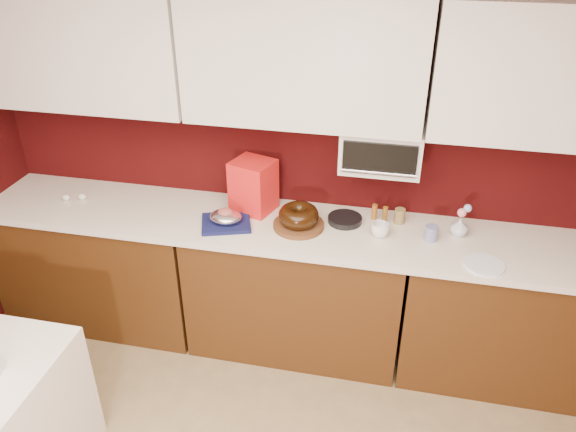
% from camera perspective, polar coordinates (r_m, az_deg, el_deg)
% --- Properties ---
extents(wall_back, '(4.00, 0.02, 2.50)m').
position_cam_1_polar(wall_back, '(3.46, 1.99, 6.58)').
color(wall_back, '#360707').
rests_on(wall_back, floor).
extents(base_cabinet_left, '(1.31, 0.58, 0.86)m').
position_cam_1_polar(base_cabinet_left, '(4.04, -18.10, -4.62)').
color(base_cabinet_left, '#45260D').
rests_on(base_cabinet_left, floor).
extents(base_cabinet_center, '(1.31, 0.58, 0.86)m').
position_cam_1_polar(base_cabinet_center, '(3.61, 0.86, -7.41)').
color(base_cabinet_center, '#45260D').
rests_on(base_cabinet_center, floor).
extents(base_cabinet_right, '(1.31, 0.58, 0.86)m').
position_cam_1_polar(base_cabinet_right, '(3.65, 22.14, -9.56)').
color(base_cabinet_right, '#45260D').
rests_on(base_cabinet_right, floor).
extents(countertop, '(4.00, 0.62, 0.04)m').
position_cam_1_polar(countertop, '(3.36, 0.92, -1.30)').
color(countertop, silver).
rests_on(countertop, base_cabinet_center).
extents(upper_cabinet_left, '(1.31, 0.33, 0.70)m').
position_cam_1_polar(upper_cabinet_left, '(3.59, -20.64, 15.76)').
color(upper_cabinet_left, white).
rests_on(upper_cabinet_left, wall_back).
extents(upper_cabinet_center, '(1.31, 0.33, 0.70)m').
position_cam_1_polar(upper_cabinet_center, '(3.11, 1.61, 15.59)').
color(upper_cabinet_center, white).
rests_on(upper_cabinet_center, wall_back).
extents(upper_cabinet_right, '(1.31, 0.33, 0.70)m').
position_cam_1_polar(upper_cabinet_right, '(3.16, 26.79, 12.71)').
color(upper_cabinet_right, white).
rests_on(upper_cabinet_right, wall_back).
extents(toaster_oven, '(0.45, 0.30, 0.25)m').
position_cam_1_polar(toaster_oven, '(3.23, 9.48, 6.86)').
color(toaster_oven, white).
rests_on(toaster_oven, upper_cabinet_center).
extents(toaster_oven_door, '(0.40, 0.02, 0.18)m').
position_cam_1_polar(toaster_oven_door, '(3.08, 9.27, 5.73)').
color(toaster_oven_door, black).
rests_on(toaster_oven_door, toaster_oven).
extents(toaster_oven_handle, '(0.42, 0.02, 0.02)m').
position_cam_1_polar(toaster_oven_handle, '(3.10, 9.14, 4.35)').
color(toaster_oven_handle, silver).
rests_on(toaster_oven_handle, toaster_oven).
extents(cake_base, '(0.37, 0.37, 0.03)m').
position_cam_1_polar(cake_base, '(3.33, 1.08, -0.93)').
color(cake_base, brown).
rests_on(cake_base, countertop).
extents(bundt_cake, '(0.28, 0.28, 0.10)m').
position_cam_1_polar(bundt_cake, '(3.29, 1.09, 0.05)').
color(bundt_cake, black).
rests_on(bundt_cake, cake_base).
extents(navy_towel, '(0.35, 0.32, 0.02)m').
position_cam_1_polar(navy_towel, '(3.37, -6.31, -0.71)').
color(navy_towel, '#131749').
rests_on(navy_towel, countertop).
extents(foil_ham_nest, '(0.23, 0.22, 0.07)m').
position_cam_1_polar(foil_ham_nest, '(3.35, -6.35, -0.07)').
color(foil_ham_nest, white).
rests_on(foil_ham_nest, navy_towel).
extents(roasted_ham, '(0.12, 0.11, 0.06)m').
position_cam_1_polar(roasted_ham, '(3.34, -6.37, 0.30)').
color(roasted_ham, '#AA564E').
rests_on(roasted_ham, foil_ham_nest).
extents(pandoro_box, '(0.29, 0.28, 0.33)m').
position_cam_1_polar(pandoro_box, '(3.45, -3.53, 3.08)').
color(pandoro_box, red).
rests_on(pandoro_box, countertop).
extents(dark_pan, '(0.22, 0.22, 0.04)m').
position_cam_1_polar(dark_pan, '(3.39, 5.80, -0.35)').
color(dark_pan, black).
rests_on(dark_pan, countertop).
extents(coffee_mug, '(0.13, 0.13, 0.10)m').
position_cam_1_polar(coffee_mug, '(3.27, 9.34, -1.27)').
color(coffee_mug, white).
rests_on(coffee_mug, countertop).
extents(blue_jar, '(0.10, 0.10, 0.09)m').
position_cam_1_polar(blue_jar, '(3.29, 14.34, -1.70)').
color(blue_jar, navy).
rests_on(blue_jar, countertop).
extents(flower_vase, '(0.10, 0.10, 0.12)m').
position_cam_1_polar(flower_vase, '(3.37, 17.03, -0.95)').
color(flower_vase, silver).
rests_on(flower_vase, countertop).
extents(flower_pink, '(0.05, 0.05, 0.05)m').
position_cam_1_polar(flower_pink, '(3.33, 17.25, 0.32)').
color(flower_pink, pink).
rests_on(flower_pink, flower_vase).
extents(flower_blue, '(0.05, 0.05, 0.05)m').
position_cam_1_polar(flower_blue, '(3.34, 17.80, 0.76)').
color(flower_blue, '#96BDF0').
rests_on(flower_blue, flower_vase).
extents(china_plate, '(0.25, 0.25, 0.01)m').
position_cam_1_polar(china_plate, '(3.17, 19.30, -4.72)').
color(china_plate, white).
rests_on(china_plate, countertop).
extents(amber_bottle, '(0.04, 0.04, 0.10)m').
position_cam_1_polar(amber_bottle, '(3.43, 8.76, 0.42)').
color(amber_bottle, '#90531A').
rests_on(amber_bottle, countertop).
extents(paper_cup, '(0.08, 0.08, 0.09)m').
position_cam_1_polar(paper_cup, '(3.42, 11.27, -0.00)').
color(paper_cup, olive).
rests_on(paper_cup, countertop).
extents(egg_left, '(0.06, 0.05, 0.04)m').
position_cam_1_polar(egg_left, '(3.89, -21.62, 1.76)').
color(egg_left, silver).
rests_on(egg_left, countertop).
extents(egg_right, '(0.07, 0.06, 0.04)m').
position_cam_1_polar(egg_right, '(3.86, -20.18, 1.86)').
color(egg_right, silver).
rests_on(egg_right, countertop).
extents(amber_bottle_tall, '(0.03, 0.03, 0.11)m').
position_cam_1_polar(amber_bottle_tall, '(3.40, 9.82, 0.13)').
color(amber_bottle_tall, brown).
rests_on(amber_bottle_tall, countertop).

